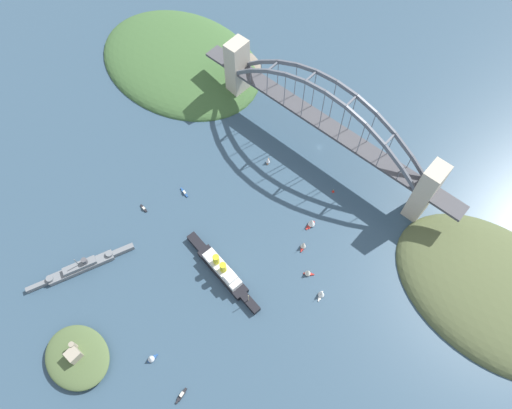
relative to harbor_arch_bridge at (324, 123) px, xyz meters
The scene contains 18 objects.
ground_plane 30.63m from the harbor_arch_bridge, 162.47° to the left, with size 1400.00×1400.00×0.00m, color #334C60.
harbor_arch_bridge is the anchor object (origin of this frame).
headland_west_shore 175.83m from the harbor_arch_bridge, behind, with size 149.27×105.26×29.92m.
headland_east_shore 160.50m from the harbor_arch_bridge, ahead, with size 168.78×125.19×24.81m.
ocean_liner 138.70m from the harbor_arch_bridge, 96.93° to the left, with size 76.60×16.70×18.92m.
naval_cruiser 210.90m from the harbor_arch_bridge, 72.82° to the left, with size 33.33×74.13×17.14m.
fort_island_mid_harbor 242.71m from the harbor_arch_bridge, 86.86° to the left, with size 46.25×38.37×15.49m.
seaplane_taxiing_near_bridge 44.82m from the harbor_arch_bridge, 41.31° to the right, with size 9.72×8.08×5.04m.
small_boat_0 212.84m from the harbor_arch_bridge, 96.27° to the left, with size 4.86×7.89×7.18m.
small_boat_1 220.84m from the harbor_arch_bridge, 104.20° to the left, with size 3.22×10.77×2.52m.
small_boat_2 122.56m from the harbor_arch_bridge, 63.82° to the left, with size 10.16×3.49×2.33m.
small_boat_3 117.47m from the harbor_arch_bridge, 123.39° to the left, with size 7.16×5.98×7.65m.
small_boat_4 53.76m from the harbor_arch_bridge, 61.64° to the left, with size 4.70×5.94×7.09m.
small_boat_5 132.00m from the harbor_arch_bridge, 128.07° to the left, with size 5.54×8.06×8.15m.
small_boat_6 78.83m from the harbor_arch_bridge, 122.81° to the left, with size 5.46×9.55×9.38m.
small_boat_7 155.34m from the harbor_arch_bridge, 64.45° to the left, with size 8.26×2.78×2.11m.
small_boat_8 97.50m from the harbor_arch_bridge, 120.18° to the left, with size 5.06×7.17×8.88m.
channel_marker_buoy 53.58m from the harbor_arch_bridge, 141.86° to the left, with size 2.20×2.20×2.75m.
Camera 1 is at (-113.97, 209.30, 312.09)m, focal length 32.25 mm.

